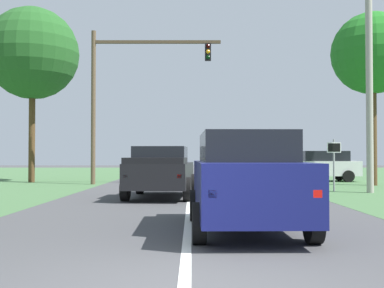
{
  "coord_description": "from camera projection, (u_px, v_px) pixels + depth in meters",
  "views": [
    {
      "loc": [
        0.09,
        -5.52,
        1.52
      ],
      "look_at": [
        0.02,
        16.18,
        2.04
      ],
      "focal_mm": 45.4,
      "sensor_mm": 36.0,
      "label": 1
    }
  ],
  "objects": [
    {
      "name": "oak_tree_right",
      "position": [
        374.0,
        54.0,
        24.87
      ],
      "size": [
        4.19,
        4.19,
        8.9
      ],
      "color": "#4C351E",
      "rests_on": "ground_plane"
    },
    {
      "name": "red_suv_near",
      "position": [
        247.0,
        179.0,
        9.89
      ],
      "size": [
        2.28,
        4.82,
        1.99
      ],
      "color": "navy",
      "rests_on": "ground_plane"
    },
    {
      "name": "lane_centre_stripe",
      "position": [
        186.0,
        278.0,
        6.01
      ],
      "size": [
        0.16,
        41.05,
        0.01
      ],
      "primitive_type": "cube",
      "color": "white",
      "rests_on": "ground_plane"
    },
    {
      "name": "utility_pole_right",
      "position": [
        371.0,
        77.0,
        19.93
      ],
      "size": [
        0.28,
        0.28,
        9.55
      ],
      "primitive_type": "cylinder",
      "color": "#9E998E",
      "rests_on": "ground_plane"
    },
    {
      "name": "pickup_truck_lead",
      "position": [
        162.0,
        171.0,
        17.57
      ],
      "size": [
        2.53,
        5.06,
        1.85
      ],
      "color": "black",
      "rests_on": "ground_plane"
    },
    {
      "name": "keep_moving_sign",
      "position": [
        336.0,
        158.0,
        20.63
      ],
      "size": [
        0.6,
        0.09,
        2.22
      ],
      "color": "gray",
      "rests_on": "ground_plane"
    },
    {
      "name": "crossing_suv_far",
      "position": [
        323.0,
        165.0,
        28.73
      ],
      "size": [
        4.36,
        2.13,
        1.8
      ],
      "color": "silver",
      "rests_on": "ground_plane"
    },
    {
      "name": "traffic_light",
      "position": [
        126.0,
        84.0,
        25.83
      ],
      "size": [
        6.91,
        0.4,
        8.19
      ],
      "color": "brown",
      "rests_on": "ground_plane"
    },
    {
      "name": "extra_tree_1",
      "position": [
        34.0,
        54.0,
        27.92
      ],
      "size": [
        5.28,
        5.28,
        10.06
      ],
      "color": "#4C351E",
      "rests_on": "ground_plane"
    },
    {
      "name": "ground_plane",
      "position": [
        191.0,
        199.0,
        17.01
      ],
      "size": [
        120.0,
        120.0,
        0.0
      ],
      "primitive_type": "plane",
      "color": "#424244"
    }
  ]
}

